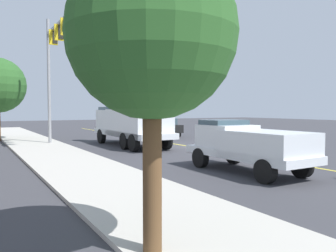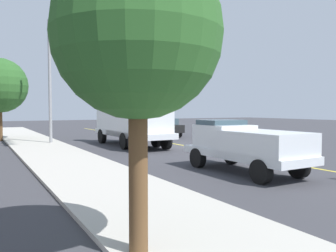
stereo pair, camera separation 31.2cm
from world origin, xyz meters
name	(u,v)px [view 1 (the left image)]	position (x,y,z in m)	size (l,w,h in m)	color
ground	(188,146)	(0.00, 0.00, 0.00)	(120.00, 120.00, 0.00)	#38383D
sidewalk_far_side	(55,154)	(-0.16, 8.81, 0.06)	(60.00, 3.60, 0.12)	#B2ADA3
lane_centre_stripe	(188,146)	(0.00, 0.00, 0.00)	(50.00, 0.16, 0.01)	yellow
utility_bucket_truck	(130,122)	(2.22, 3.30, 1.62)	(8.25, 2.71, 7.31)	silver
service_pickup_truck	(248,144)	(-9.07, 3.10, 1.12)	(5.64, 2.27, 2.06)	silver
passing_minivan	(161,126)	(8.24, -2.30, 0.97)	(4.83, 2.02, 1.69)	black
traffic_cone_mid_front	(196,146)	(-3.09, 1.48, 0.40)	(0.40, 0.40, 0.82)	black
traffic_cone_mid_rear	(131,135)	(6.03, 1.63, 0.40)	(0.40, 0.40, 0.81)	black
traffic_signal_mast	(54,56)	(4.36, 7.87, 6.09)	(5.86, 0.62, 8.90)	gray
street_tree_left	(152,36)	(-14.08, 9.91, 3.71)	(2.81, 2.81, 5.14)	brown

